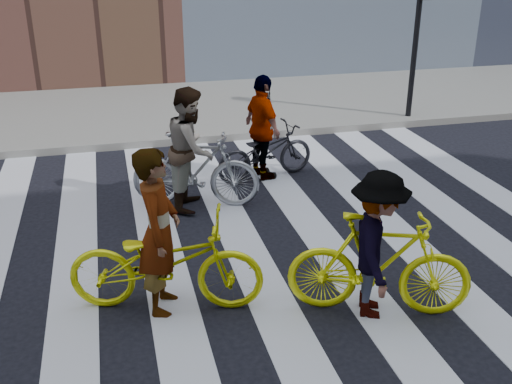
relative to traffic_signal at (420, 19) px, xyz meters
name	(u,v)px	position (x,y,z in m)	size (l,w,h in m)	color
ground	(294,260)	(-4.40, -5.32, -2.28)	(100.00, 100.00, 0.00)	black
sidewalk_far	(200,108)	(-4.40, 2.18, -2.20)	(100.00, 5.00, 0.15)	slate
zebra_crosswalk	(294,259)	(-4.40, -5.32, -2.27)	(8.25, 10.00, 0.01)	silver
traffic_signal	(420,19)	(0.00, 0.00, 0.00)	(0.22, 0.42, 3.33)	black
bike_yellow_left	(166,262)	(-6.10, -5.98, -1.72)	(0.75, 2.15, 1.13)	#DADE0C
bike_silver_mid	(195,170)	(-5.35, -3.29, -1.69)	(0.56, 1.97, 1.18)	#9D9FA6
bike_yellow_right	(379,265)	(-3.87, -6.65, -1.68)	(0.56, 1.98, 1.19)	#FAFF0E
bike_dark_rear	(265,152)	(-4.02, -2.43, -1.81)	(0.63, 1.79, 0.94)	black
rider_left	(159,232)	(-6.15, -5.98, -1.33)	(0.69, 0.45, 1.90)	slate
rider_mid	(191,149)	(-5.40, -3.29, -1.35)	(0.91, 0.71, 1.87)	slate
rider_right	(377,246)	(-3.92, -6.65, -1.45)	(1.08, 0.62, 1.67)	slate
rider_rear	(263,128)	(-4.07, -2.43, -1.38)	(1.05, 0.44, 1.80)	slate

